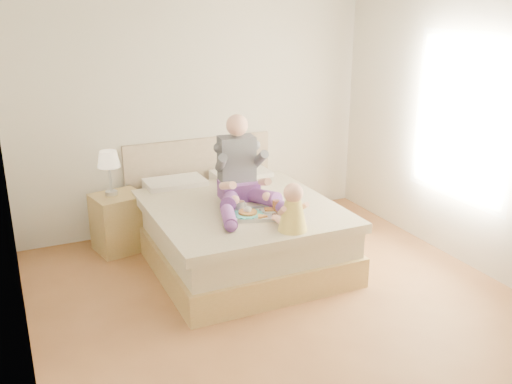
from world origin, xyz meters
name	(u,v)px	position (x,y,z in m)	size (l,w,h in m)	color
room	(294,130)	(0.08, 0.01, 1.51)	(4.02, 4.22, 2.71)	brown
bed	(233,226)	(0.00, 1.08, 0.32)	(1.70, 2.18, 1.00)	#A1834B
nightstand	(120,222)	(-1.00, 1.72, 0.30)	(0.56, 0.52, 0.59)	#A1834B
lamp	(109,162)	(-1.05, 1.75, 0.94)	(0.22, 0.22, 0.46)	silver
adult	(242,178)	(0.04, 0.95, 0.86)	(0.72, 1.06, 0.86)	#653483
tray	(258,212)	(0.03, 0.57, 0.64)	(0.52, 0.46, 0.12)	silver
baby	(292,211)	(0.15, 0.14, 0.78)	(0.28, 0.37, 0.42)	gold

